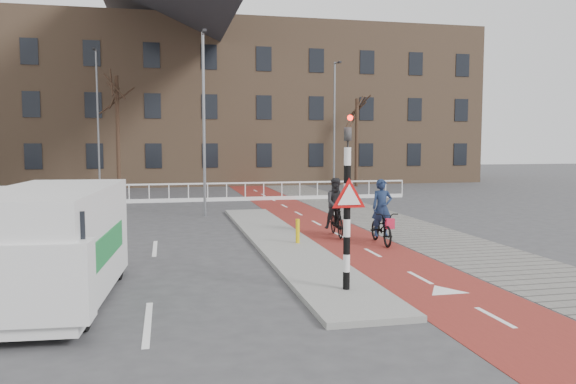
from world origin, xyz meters
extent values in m
plane|color=#38383A|center=(0.00, 0.00, 0.00)|extent=(120.00, 120.00, 0.00)
cube|color=maroon|center=(1.50, 10.00, 0.01)|extent=(2.50, 60.00, 0.01)
cube|color=slate|center=(4.30, 10.00, 0.01)|extent=(3.00, 60.00, 0.01)
cube|color=gray|center=(-0.70, 4.00, 0.06)|extent=(1.80, 16.00, 0.12)
cylinder|color=black|center=(-0.60, -2.00, 1.56)|extent=(0.14, 0.14, 2.88)
imported|color=black|center=(-0.60, -2.00, 3.40)|extent=(0.13, 0.16, 0.80)
cylinder|color=#FF0C05|center=(-0.60, -2.14, 3.58)|extent=(0.11, 0.02, 0.11)
cylinder|color=#DFBC0C|center=(-0.35, 3.37, 0.48)|extent=(0.12, 0.12, 0.72)
imported|color=black|center=(2.27, 3.27, 0.51)|extent=(0.80, 1.95, 1.00)
imported|color=#162442|center=(2.27, 3.27, 1.12)|extent=(0.66, 0.46, 1.74)
cube|color=red|center=(2.31, 2.73, 0.71)|extent=(0.26, 0.18, 0.30)
imported|color=black|center=(1.33, 4.87, 0.55)|extent=(0.66, 1.83, 1.08)
imported|color=black|center=(1.33, 4.87, 1.10)|extent=(0.87, 0.71, 1.69)
cube|color=silver|center=(-6.31, -1.33, 1.19)|extent=(2.46, 5.32, 2.07)
cube|color=#1A7A38|center=(-5.27, -1.33, 1.09)|extent=(0.27, 3.31, 0.55)
cube|color=black|center=(-6.31, -3.57, 1.59)|extent=(1.86, 0.19, 0.90)
cylinder|color=black|center=(-5.57, -3.15, 0.36)|extent=(0.31, 0.74, 0.73)
cylinder|color=black|center=(-7.06, 0.49, 0.36)|extent=(0.31, 0.74, 0.73)
cylinder|color=black|center=(-5.30, 0.36, 0.36)|extent=(0.31, 0.74, 0.73)
cube|color=silver|center=(-5.00, 17.00, 0.95)|extent=(28.00, 0.08, 0.08)
cube|color=silver|center=(-5.00, 17.00, 0.10)|extent=(28.00, 0.10, 0.20)
cube|color=#7F6047|center=(-3.00, 32.00, 6.00)|extent=(46.00, 10.00, 12.00)
cylinder|color=#311F16|center=(-7.06, 24.54, 3.65)|extent=(0.25, 0.25, 7.30)
cylinder|color=#311F16|center=(9.13, 25.21, 3.09)|extent=(0.25, 0.25, 6.18)
cylinder|color=slate|center=(-2.55, 11.04, 3.82)|extent=(0.12, 0.12, 7.63)
cylinder|color=slate|center=(-8.16, 23.78, 4.39)|extent=(0.12, 0.12, 8.78)
cylinder|color=slate|center=(6.44, 21.88, 4.09)|extent=(0.12, 0.12, 8.18)
camera|label=1|loc=(-4.15, -12.68, 3.09)|focal=35.00mm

